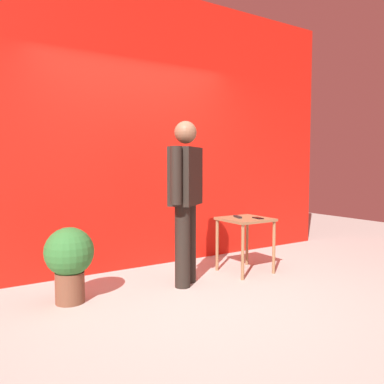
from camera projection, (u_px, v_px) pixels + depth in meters
The scene contains 7 objects.
ground_plane at pixel (203, 299), 3.64m from camera, with size 12.00×12.00×0.00m, color #B7B2A8.
back_wall_red at pixel (137, 129), 4.70m from camera, with size 6.03×0.12×3.35m, color red.
standing_person at pixel (186, 194), 4.02m from camera, with size 0.59×0.50×1.69m.
side_table at pixel (245, 227), 4.52m from camera, with size 0.52×0.52×0.63m.
cell_phone at pixel (258, 218), 4.47m from camera, with size 0.07×0.14×0.01m, color black.
tv_remote at pixel (238, 217), 4.54m from camera, with size 0.04×0.17×0.02m, color black.
potted_plant at pixel (69, 258), 3.51m from camera, with size 0.44×0.44×0.69m.
Camera 1 is at (-2.03, -2.93, 1.25)m, focal length 36.63 mm.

